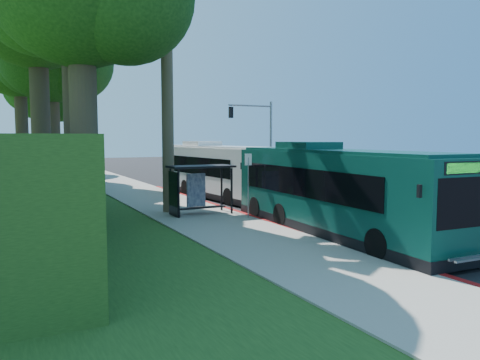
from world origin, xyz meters
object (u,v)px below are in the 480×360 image
bus_shelter (195,180)px  teal_bus (334,189)px  white_bus (215,170)px  pickup (252,177)px

bus_shelter → teal_bus: size_ratio=0.25×
white_bus → pickup: (5.19, 4.40, -0.98)m
white_bus → pickup: white_bus is taller
white_bus → pickup: size_ratio=2.12×
pickup → bus_shelter: bearing=-132.8°
teal_bus → pickup: 18.66m
bus_shelter → white_bus: bearing=58.9°
teal_bus → white_bus: bearing=89.9°
bus_shelter → pickup: size_ratio=0.54×
bus_shelter → teal_bus: teal_bus is taller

